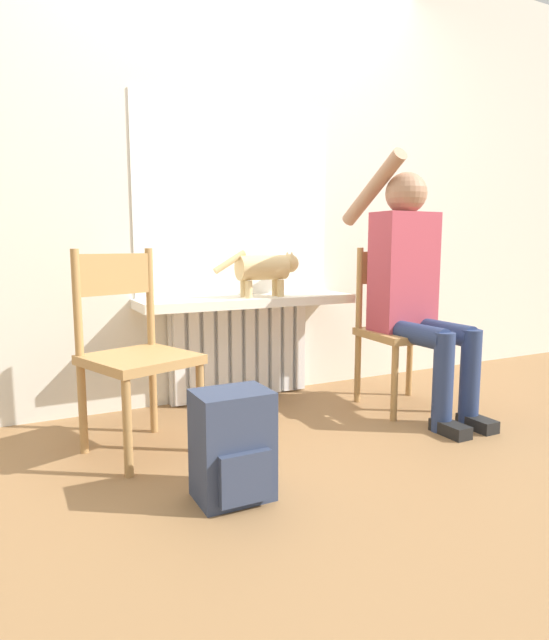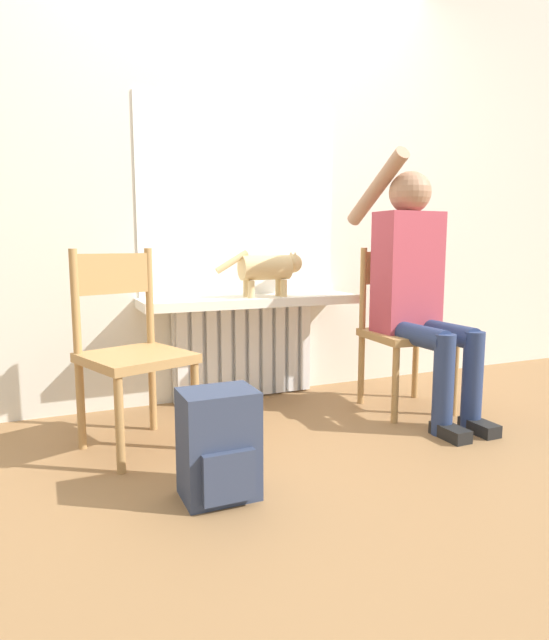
% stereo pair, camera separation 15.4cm
% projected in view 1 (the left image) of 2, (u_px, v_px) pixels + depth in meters
% --- Properties ---
extents(ground_plane, '(12.00, 12.00, 0.00)m').
position_uv_depth(ground_plane, '(353.00, 467.00, 2.19)').
color(ground_plane, olive).
extents(wall_with_window, '(7.00, 0.06, 2.70)m').
position_uv_depth(wall_with_window, '(234.00, 167.00, 3.09)').
color(wall_with_window, silver).
rests_on(wall_with_window, ground_plane).
extents(radiator, '(0.86, 0.08, 0.56)m').
position_uv_depth(radiator, '(241.00, 351.00, 3.17)').
color(radiator, white).
rests_on(radiator, ground_plane).
extents(windowsill, '(1.25, 0.32, 0.05)m').
position_uv_depth(windowsill, '(248.00, 301.00, 3.02)').
color(windowsill, white).
rests_on(windowsill, radiator).
extents(window_glass, '(1.20, 0.01, 1.10)m').
position_uv_depth(window_glass, '(236.00, 200.00, 3.08)').
color(window_glass, white).
rests_on(window_glass, windowsill).
extents(chair_left, '(0.53, 0.53, 0.89)m').
position_uv_depth(chair_left, '(134.00, 350.00, 2.32)').
color(chair_left, '#B2844C').
rests_on(chair_left, ground_plane).
extents(chair_right, '(0.44, 0.44, 0.89)m').
position_uv_depth(chair_right, '(399.00, 326.00, 2.99)').
color(chair_right, '#B2844C').
rests_on(chair_right, ground_plane).
extents(person, '(0.36, 0.96, 1.40)m').
position_uv_depth(person, '(414.00, 280.00, 2.86)').
color(person, navy).
rests_on(person, ground_plane).
extents(cat, '(0.52, 0.14, 0.26)m').
position_uv_depth(cat, '(266.00, 268.00, 2.99)').
color(cat, '#DBB77A').
rests_on(cat, windowsill).
extents(backpack, '(0.27, 0.23, 0.40)m').
position_uv_depth(backpack, '(233.00, 446.00, 1.90)').
color(backpack, '#333D56').
rests_on(backpack, ground_plane).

